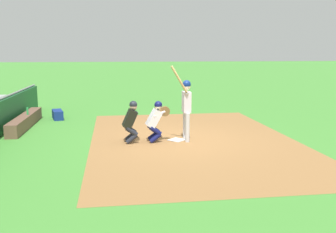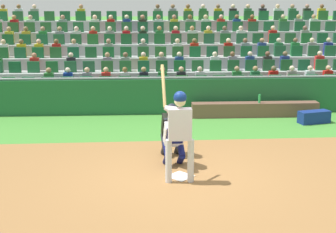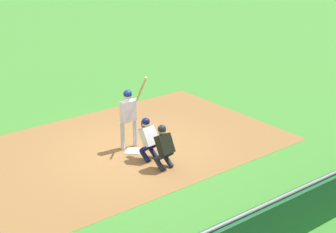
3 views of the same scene
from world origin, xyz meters
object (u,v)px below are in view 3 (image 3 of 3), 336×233
object	(u,v)px
home_plate_marker	(133,151)
batter_at_plate	(129,112)
catcher_crouching	(148,136)
home_plate_umpire	(164,145)

from	to	relation	value
home_plate_marker	batter_at_plate	size ratio (longest dim) A/B	0.19
catcher_crouching	home_plate_umpire	bearing A→B (deg)	-89.11
batter_at_plate	catcher_crouching	distance (m)	1.05
batter_at_plate	catcher_crouching	size ratio (longest dim) A/B	1.83
home_plate_marker	home_plate_umpire	bearing A→B (deg)	-85.85
home_plate_marker	catcher_crouching	world-z (taller)	catcher_crouching
batter_at_plate	catcher_crouching	xyz separation A→B (m)	(0.04, -0.94, -0.47)
home_plate_marker	catcher_crouching	distance (m)	0.96
home_plate_umpire	catcher_crouching	bearing A→B (deg)	90.89
batter_at_plate	home_plate_umpire	distance (m)	1.75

